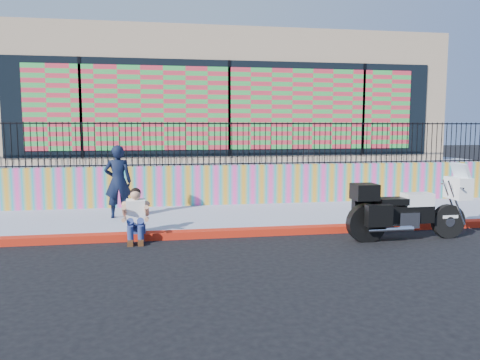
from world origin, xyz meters
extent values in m
plane|color=black|center=(0.00, 0.00, 0.00)|extent=(90.00, 90.00, 0.00)
cube|color=red|center=(0.00, 0.00, 0.07)|extent=(16.00, 0.30, 0.15)
cube|color=#959CB3|center=(0.00, 1.65, 0.07)|extent=(16.00, 3.00, 0.15)
cube|color=#FF43A1|center=(0.00, 3.25, 0.70)|extent=(16.00, 0.20, 1.10)
cube|color=#959CB3|center=(0.00, 8.35, 0.62)|extent=(16.00, 10.00, 1.25)
cube|color=tan|center=(0.00, 8.15, 3.25)|extent=(14.00, 8.00, 4.00)
cube|color=black|center=(0.00, 4.13, 2.85)|extent=(12.60, 0.04, 2.80)
cube|color=#E03144|center=(0.00, 4.10, 2.85)|extent=(11.48, 0.02, 2.40)
cylinder|color=black|center=(3.88, -0.91, 0.35)|extent=(0.71, 0.15, 0.71)
cylinder|color=black|center=(2.06, -0.91, 0.35)|extent=(0.71, 0.15, 0.71)
cube|color=black|center=(2.97, -0.91, 0.54)|extent=(1.02, 0.30, 0.36)
cube|color=silver|center=(2.91, -0.91, 0.43)|extent=(0.43, 0.36, 0.32)
cube|color=white|center=(3.16, -0.91, 0.84)|extent=(0.59, 0.34, 0.26)
cube|color=black|center=(2.59, -0.91, 0.81)|extent=(0.59, 0.36, 0.13)
cube|color=white|center=(4.07, -0.91, 1.05)|extent=(0.32, 0.56, 0.45)
cube|color=silver|center=(4.11, -0.91, 1.39)|extent=(0.20, 0.49, 0.36)
cube|color=black|center=(2.00, -0.91, 1.02)|extent=(0.47, 0.45, 0.32)
cube|color=black|center=(2.16, -1.23, 0.59)|extent=(0.51, 0.19, 0.43)
cube|color=black|center=(2.16, -0.59, 0.59)|extent=(0.51, 0.19, 0.43)
cube|color=white|center=(3.88, -0.91, 0.46)|extent=(0.34, 0.17, 0.06)
imported|color=black|center=(-3.04, 1.74, 1.02)|extent=(0.65, 0.43, 1.74)
cube|color=navy|center=(-2.55, 0.01, 0.24)|extent=(0.36, 0.28, 0.18)
cube|color=white|center=(-2.55, -0.03, 0.59)|extent=(0.38, 0.27, 0.54)
sphere|color=tan|center=(-2.55, -0.07, 0.95)|extent=(0.21, 0.21, 0.21)
cube|color=#472814|center=(-2.65, -0.43, 0.05)|extent=(0.11, 0.26, 0.10)
cube|color=#472814|center=(-2.45, -0.43, 0.05)|extent=(0.11, 0.26, 0.10)
camera|label=1|loc=(-2.04, -9.65, 2.31)|focal=35.00mm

